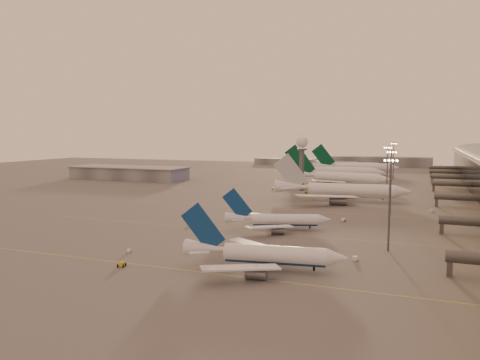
% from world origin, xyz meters
% --- Properties ---
extents(ground, '(700.00, 700.00, 0.00)m').
position_xyz_m(ground, '(0.00, 0.00, 0.00)').
color(ground, '#5B5858').
rests_on(ground, ground).
extents(taxiway_markings, '(180.00, 185.25, 0.02)m').
position_xyz_m(taxiway_markings, '(30.00, 56.00, 0.01)').
color(taxiway_markings, gold).
rests_on(taxiway_markings, ground).
extents(hangar, '(82.00, 27.00, 8.50)m').
position_xyz_m(hangar, '(-120.00, 140.00, 4.32)').
color(hangar, slate).
rests_on(hangar, ground).
extents(radar_tower, '(6.40, 6.40, 31.10)m').
position_xyz_m(radar_tower, '(5.00, 120.00, 20.95)').
color(radar_tower, '#4E5055').
rests_on(radar_tower, ground).
extents(mast_a, '(3.60, 0.56, 25.00)m').
position_xyz_m(mast_a, '(58.00, 0.00, 13.74)').
color(mast_a, '#4E5055').
rests_on(mast_a, ground).
extents(mast_b, '(3.60, 0.56, 25.00)m').
position_xyz_m(mast_b, '(55.00, 55.00, 13.74)').
color(mast_b, '#4E5055').
rests_on(mast_b, ground).
extents(mast_c, '(3.60, 0.56, 25.00)m').
position_xyz_m(mast_c, '(50.00, 110.00, 13.74)').
color(mast_c, '#4E5055').
rests_on(mast_c, ground).
extents(mast_d, '(3.60, 0.56, 25.00)m').
position_xyz_m(mast_d, '(48.00, 200.00, 13.74)').
color(mast_d, '#4E5055').
rests_on(mast_d, ground).
extents(distant_horizon, '(165.00, 37.50, 9.00)m').
position_xyz_m(distant_horizon, '(2.62, 325.14, 3.89)').
color(distant_horizon, slate).
rests_on(distant_horizon, ground).
extents(narrowbody_near, '(38.49, 30.53, 15.09)m').
position_xyz_m(narrowbody_near, '(32.50, -28.22, 3.06)').
color(narrowbody_near, white).
rests_on(narrowbody_near, ground).
extents(narrowbody_mid, '(33.64, 26.37, 13.68)m').
position_xyz_m(narrowbody_mid, '(22.79, 15.44, 2.77)').
color(narrowbody_mid, white).
rests_on(narrowbody_mid, ground).
extents(widebody_white, '(61.83, 49.32, 21.76)m').
position_xyz_m(widebody_white, '(31.75, 87.05, 3.77)').
color(widebody_white, white).
rests_on(widebody_white, ground).
extents(greentail_a, '(60.80, 48.70, 22.24)m').
position_xyz_m(greentail_a, '(20.94, 146.68, 3.93)').
color(greentail_a, white).
rests_on(greentail_a, ground).
extents(greentail_b, '(65.12, 52.38, 23.66)m').
position_xyz_m(greentail_b, '(12.41, 180.50, 4.18)').
color(greentail_b, white).
rests_on(greentail_b, ground).
extents(greentail_c, '(61.56, 48.84, 23.36)m').
position_xyz_m(greentail_c, '(20.80, 223.17, 4.13)').
color(greentail_c, white).
rests_on(greentail_c, ground).
extents(greentail_d, '(54.70, 43.89, 19.94)m').
position_xyz_m(greentail_d, '(12.28, 256.58, 3.52)').
color(greentail_d, white).
rests_on(greentail_d, ground).
extents(gsv_truck_a, '(4.93, 3.36, 1.88)m').
position_xyz_m(gsv_truck_a, '(-4.84, -26.29, 0.96)').
color(gsv_truck_a, white).
rests_on(gsv_truck_a, ground).
extents(gsv_tug_near, '(2.92, 4.12, 1.08)m').
position_xyz_m(gsv_tug_near, '(0.90, -38.09, 0.55)').
color(gsv_tug_near, gold).
rests_on(gsv_tug_near, ground).
extents(gsv_catering_a, '(5.66, 4.00, 4.25)m').
position_xyz_m(gsv_catering_a, '(51.27, -12.78, 2.12)').
color(gsv_catering_a, white).
rests_on(gsv_catering_a, ground).
extents(gsv_tug_mid, '(3.55, 4.05, 0.99)m').
position_xyz_m(gsv_tug_mid, '(-6.84, 11.88, 0.51)').
color(gsv_tug_mid, white).
rests_on(gsv_tug_mid, ground).
extents(gsv_truck_b, '(6.33, 3.92, 2.41)m').
position_xyz_m(gsv_truck_b, '(40.90, 37.10, 1.23)').
color(gsv_truck_b, white).
rests_on(gsv_truck_b, ground).
extents(gsv_truck_c, '(3.99, 4.83, 1.89)m').
position_xyz_m(gsv_truck_c, '(-5.35, 52.12, 0.96)').
color(gsv_truck_c, gold).
rests_on(gsv_truck_c, ground).
extents(gsv_catering_b, '(5.23, 2.56, 4.25)m').
position_xyz_m(gsv_catering_b, '(70.00, 71.19, 2.13)').
color(gsv_catering_b, white).
rests_on(gsv_catering_b, ground).
extents(gsv_tug_far, '(4.10, 3.85, 1.01)m').
position_xyz_m(gsv_tug_far, '(10.64, 109.16, 0.52)').
color(gsv_tug_far, gold).
rests_on(gsv_tug_far, ground).
extents(gsv_truck_d, '(3.37, 5.70, 2.17)m').
position_xyz_m(gsv_truck_d, '(-10.86, 118.91, 1.11)').
color(gsv_truck_d, gold).
rests_on(gsv_truck_d, ground).
extents(gsv_tug_hangar, '(3.90, 2.94, 0.99)m').
position_xyz_m(gsv_tug_hangar, '(36.21, 153.78, 0.51)').
color(gsv_tug_hangar, gold).
rests_on(gsv_tug_hangar, ground).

